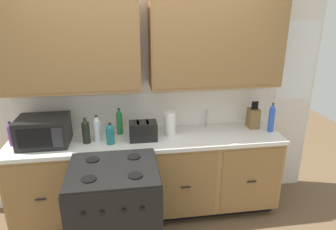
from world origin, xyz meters
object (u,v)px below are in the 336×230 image
microwave (44,131)px  bottle_teal (110,134)px  toaster (143,131)px  bottle_blue (272,118)px  bottle_green (119,122)px  stove_range (116,215)px  knife_block (253,118)px  bottle_clear (97,128)px  bottle_dark (86,131)px  bottle_violet (11,134)px  paper_towel_roll (170,124)px

microwave → bottle_teal: (0.64, -0.09, -0.03)m
toaster → bottle_blue: bottle_blue is taller
bottle_blue → bottle_green: bearing=174.0°
stove_range → bottle_blue: bearing=19.7°
bottle_green → bottle_blue: 1.64m
stove_range → bottle_teal: bearing=93.5°
knife_block → bottle_clear: size_ratio=1.14×
bottle_dark → bottle_green: bottle_green is taller
toaster → microwave: bearing=178.1°
stove_range → bottle_violet: bearing=146.9°
microwave → bottle_violet: (-0.31, 0.02, -0.02)m
stove_range → bottle_blue: bottle_blue is taller
stove_range → knife_block: knife_block is taller
bottle_dark → bottle_teal: (0.24, -0.06, -0.02)m
bottle_teal → microwave: bearing=172.3°
bottle_clear → stove_range: bearing=-75.4°
paper_towel_roll → bottle_violet: paper_towel_roll is taller
microwave → bottle_blue: bottle_blue is taller
toaster → bottle_clear: bottle_clear is taller
bottle_green → bottle_blue: bottle_blue is taller
knife_block → paper_towel_roll: (-0.96, -0.08, 0.01)m
stove_range → paper_towel_roll: 1.05m
stove_range → toaster: bearing=63.3°
bottle_dark → bottle_clear: 0.11m
microwave → bottle_dark: bearing=-4.1°
microwave → toaster: (0.97, -0.03, -0.04)m
paper_towel_roll → bottle_teal: size_ratio=1.17×
stove_range → bottle_clear: size_ratio=3.50×
bottle_green → bottle_teal: (-0.09, -0.24, -0.03)m
knife_block → paper_towel_roll: knife_block is taller
paper_towel_roll → bottle_clear: size_ratio=0.96×
bottle_clear → bottle_blue: size_ratio=0.84×
bottle_violet → knife_block: bearing=2.2°
paper_towel_roll → bottle_blue: bottle_blue is taller
bottle_violet → microwave: bearing=-4.0°
microwave → bottle_teal: size_ratio=2.17×
bottle_violet → bottle_teal: bearing=-6.5°
toaster → bottle_blue: bearing=0.7°
toaster → bottle_dark: bottle_dark is taller
stove_range → microwave: microwave is taller
paper_towel_roll → bottle_blue: (1.11, -0.05, 0.03)m
stove_range → bottle_clear: bearing=104.6°
bottle_violet → bottle_blue: size_ratio=0.77×
bottle_teal → bottle_blue: (1.72, 0.07, 0.05)m
microwave → bottle_clear: (0.51, 0.01, -0.01)m
knife_block → bottle_blue: (0.15, -0.14, 0.04)m
knife_block → bottle_clear: knife_block is taller
bottle_teal → bottle_violet: bearing=173.5°
stove_range → paper_towel_roll: bearing=48.4°
stove_range → bottle_green: 0.97m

